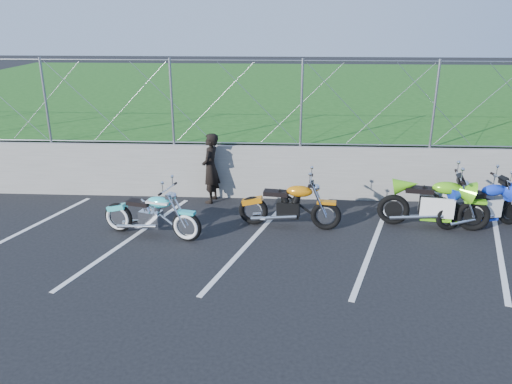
# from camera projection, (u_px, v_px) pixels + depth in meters

# --- Properties ---
(ground) EXTENTS (90.00, 90.00, 0.00)m
(ground) POSITION_uv_depth(u_px,v_px,m) (248.00, 264.00, 8.94)
(ground) COLOR black
(ground) RESTS_ON ground
(retaining_wall) EXTENTS (30.00, 0.22, 1.30)m
(retaining_wall) POSITION_uv_depth(u_px,v_px,m) (258.00, 171.00, 12.01)
(retaining_wall) COLOR slate
(retaining_wall) RESTS_ON ground
(grass_field) EXTENTS (30.00, 20.00, 1.30)m
(grass_field) POSITION_uv_depth(u_px,v_px,m) (270.00, 102.00, 21.40)
(grass_field) COLOR #1B4F15
(grass_field) RESTS_ON ground
(chain_link_fence) EXTENTS (28.00, 0.03, 2.00)m
(chain_link_fence) POSITION_uv_depth(u_px,v_px,m) (258.00, 103.00, 11.45)
(chain_link_fence) COLOR gray
(chain_link_fence) RESTS_ON retaining_wall
(parking_lines) EXTENTS (18.29, 4.31, 0.01)m
(parking_lines) POSITION_uv_depth(u_px,v_px,m) (312.00, 242.00, 9.82)
(parking_lines) COLOR silver
(parking_lines) RESTS_ON ground
(cruiser_turquoise) EXTENTS (2.10, 0.75, 1.07)m
(cruiser_turquoise) POSITION_uv_depth(u_px,v_px,m) (153.00, 216.00, 9.94)
(cruiser_turquoise) COLOR black
(cruiser_turquoise) RESTS_ON ground
(naked_orange) EXTENTS (2.15, 0.73, 1.07)m
(naked_orange) POSITION_uv_depth(u_px,v_px,m) (291.00, 207.00, 10.35)
(naked_orange) COLOR black
(naked_orange) RESTS_ON ground
(sportbike_green) EXTENTS (2.25, 0.80, 1.17)m
(sportbike_green) POSITION_uv_depth(u_px,v_px,m) (435.00, 205.00, 10.32)
(sportbike_green) COLOR black
(sportbike_green) RESTS_ON ground
(sportbike_blue) EXTENTS (2.01, 0.76, 1.06)m
(sportbike_blue) POSITION_uv_depth(u_px,v_px,m) (483.00, 207.00, 10.36)
(sportbike_blue) COLOR black
(sportbike_blue) RESTS_ON ground
(person_standing) EXTENTS (0.49, 0.66, 1.66)m
(person_standing) POSITION_uv_depth(u_px,v_px,m) (211.00, 168.00, 11.65)
(person_standing) COLOR black
(person_standing) RESTS_ON ground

